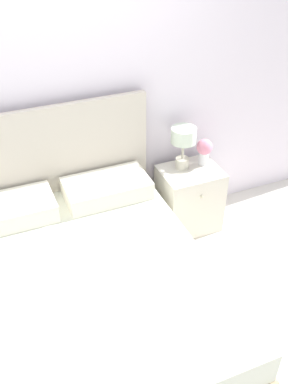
{
  "coord_description": "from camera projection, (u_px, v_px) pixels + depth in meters",
  "views": [
    {
      "loc": [
        -0.45,
        -2.92,
        2.55
      ],
      "look_at": [
        0.55,
        -0.53,
        0.71
      ],
      "focal_mm": 42.0,
      "sensor_mm": 36.0,
      "label": 1
    }
  ],
  "objects": [
    {
      "name": "bed",
      "position": [
        88.0,
        290.0,
        2.97
      ],
      "size": [
        1.54,
        1.94,
        1.24
      ],
      "color": "tan",
      "rests_on": "ground_plane"
    },
    {
      "name": "flower_vase",
      "position": [
        204.0,
        150.0,
        3.68
      ],
      "size": [
        0.13,
        0.13,
        0.23
      ],
      "color": "white",
      "rests_on": "nightstand"
    },
    {
      "name": "table_lamp",
      "position": [
        183.0,
        140.0,
        3.56
      ],
      "size": [
        0.2,
        0.2,
        0.36
      ],
      "color": "beige",
      "rests_on": "nightstand"
    },
    {
      "name": "nightstand",
      "position": [
        189.0,
        199.0,
        3.83
      ],
      "size": [
        0.49,
        0.41,
        0.57
      ],
      "color": "silver",
      "rests_on": "ground_plane"
    },
    {
      "name": "wall_back",
      "position": [
        38.0,
        94.0,
        3.11
      ],
      "size": [
        8.0,
        0.06,
        2.6
      ],
      "color": "white",
      "rests_on": "ground_plane"
    },
    {
      "name": "ground_plane",
      "position": [
        61.0,
        241.0,
        3.82
      ],
      "size": [
        12.0,
        12.0,
        0.0
      ],
      "primitive_type": "plane",
      "color": "silver"
    }
  ]
}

